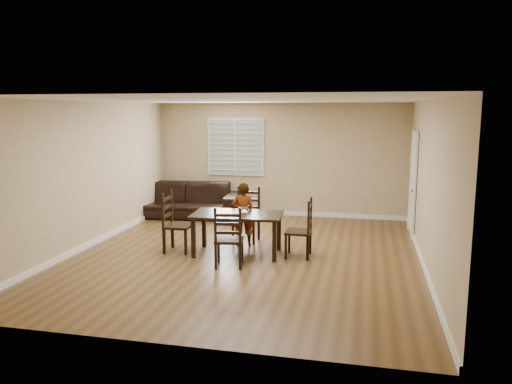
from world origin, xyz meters
TOP-DOWN VIEW (x-y plane):
  - ground at (0.00, 0.00)m, footprint 7.00×7.00m
  - room at (0.04, 0.18)m, footprint 6.04×7.04m
  - dining_table at (-0.16, 0.04)m, footprint 1.62×0.98m
  - chair_near at (-0.22, 1.05)m, footprint 0.50×0.47m
  - chair_far at (-0.10, -0.79)m, footprint 0.52×0.50m
  - chair_left at (-1.37, -0.03)m, footprint 0.47×0.51m
  - chair_right at (1.04, 0.11)m, footprint 0.43×0.47m
  - child at (-0.20, 0.61)m, footprint 0.50×0.39m
  - napkin at (-0.18, 0.22)m, footprint 0.36×0.36m
  - donut at (-0.16, 0.22)m, footprint 0.09×0.09m
  - sofa at (-2.23, 2.82)m, footprint 2.86×1.35m

SIDE VIEW (x-z plane):
  - ground at x=0.00m, z-range 0.00..0.00m
  - sofa at x=-2.23m, z-range 0.00..0.81m
  - chair_far at x=-0.10m, z-range -0.05..0.97m
  - chair_right at x=1.04m, z-range -0.05..0.98m
  - chair_near at x=-0.22m, z-range -0.05..1.01m
  - chair_left at x=-1.37m, z-range -0.05..1.04m
  - child at x=-0.20m, z-range 0.00..1.20m
  - dining_table at x=-0.16m, z-range 0.28..1.01m
  - napkin at x=-0.18m, z-range 0.73..0.74m
  - donut at x=-0.16m, z-range 0.74..0.77m
  - room at x=0.04m, z-range 0.45..3.17m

